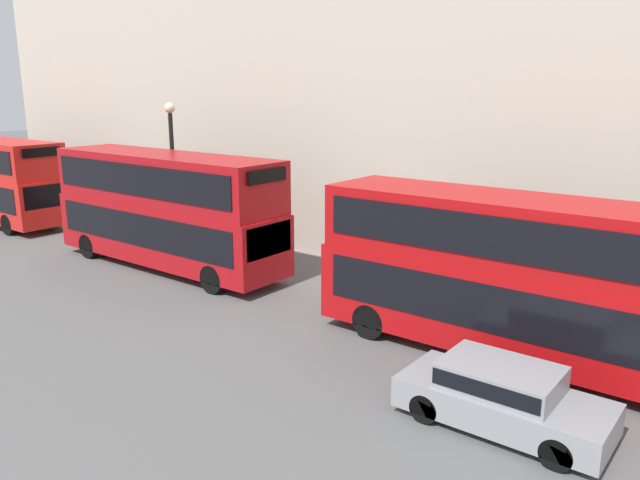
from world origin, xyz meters
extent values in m
cube|color=#B20C0F|center=(1.60, 6.80, 1.42)|extent=(2.55, 11.11, 2.15)
cube|color=#B20C0F|center=(1.60, 6.80, 3.35)|extent=(2.50, 10.89, 1.71)
cube|color=black|center=(1.60, 6.80, 1.68)|extent=(2.59, 10.22, 1.20)
cube|color=black|center=(1.60, 6.80, 3.43)|extent=(2.59, 10.22, 1.02)
cylinder|color=black|center=(0.48, 10.75, 0.50)|extent=(0.30, 1.00, 1.00)
cylinder|color=black|center=(2.73, 10.75, 0.50)|extent=(0.30, 1.00, 1.00)
cube|color=#A80F14|center=(1.60, 20.77, 1.44)|extent=(2.55, 10.56, 2.18)
cube|color=#A80F14|center=(1.60, 20.77, 3.47)|extent=(2.50, 10.35, 1.87)
cube|color=black|center=(1.60, 20.77, 1.70)|extent=(2.59, 9.72, 1.22)
cube|color=black|center=(1.60, 20.77, 3.56)|extent=(2.59, 9.72, 1.12)
cube|color=black|center=(1.60, 15.52, 1.88)|extent=(2.17, 0.06, 1.09)
cube|color=black|center=(1.60, 15.52, 4.03)|extent=(1.78, 0.06, 0.45)
cylinder|color=black|center=(0.48, 17.09, 0.50)|extent=(0.30, 1.00, 1.00)
cylinder|color=black|center=(2.73, 17.09, 0.50)|extent=(0.30, 1.00, 1.00)
cylinder|color=black|center=(0.48, 24.46, 0.50)|extent=(0.30, 1.00, 1.00)
cylinder|color=black|center=(2.73, 24.46, 0.50)|extent=(0.30, 1.00, 1.00)
cube|color=black|center=(1.60, 29.50, 1.86)|extent=(2.17, 0.06, 1.08)
cube|color=black|center=(1.60, 29.50, 3.91)|extent=(1.78, 0.06, 0.42)
cylinder|color=black|center=(0.48, 31.07, 0.50)|extent=(0.30, 1.00, 1.00)
cylinder|color=black|center=(2.73, 31.07, 0.50)|extent=(0.30, 1.00, 1.00)
cube|color=gray|center=(-1.80, 6.00, 0.51)|extent=(1.81, 4.25, 0.66)
cube|color=gray|center=(-1.80, 6.11, 1.10)|extent=(1.59, 2.33, 0.52)
cube|color=black|center=(-1.80, 6.11, 1.12)|extent=(1.63, 2.22, 0.33)
cylinder|color=black|center=(-2.59, 4.64, 0.32)|extent=(0.22, 0.64, 0.64)
cylinder|color=black|center=(-1.01, 4.64, 0.32)|extent=(0.22, 0.64, 0.64)
cylinder|color=black|center=(-2.59, 7.36, 0.32)|extent=(0.22, 0.64, 0.64)
cylinder|color=black|center=(-1.01, 7.36, 0.32)|extent=(0.22, 0.64, 0.64)
cylinder|color=black|center=(3.59, 22.69, 2.88)|extent=(0.18, 0.18, 5.77)
sphere|color=beige|center=(3.59, 22.69, 5.99)|extent=(0.44, 0.44, 0.44)
cylinder|color=#334C6B|center=(4.59, 8.68, 0.75)|extent=(0.36, 0.36, 1.49)
sphere|color=tan|center=(4.59, 8.68, 1.60)|extent=(0.22, 0.22, 0.22)
camera|label=1|loc=(-13.28, 1.89, 6.88)|focal=35.00mm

